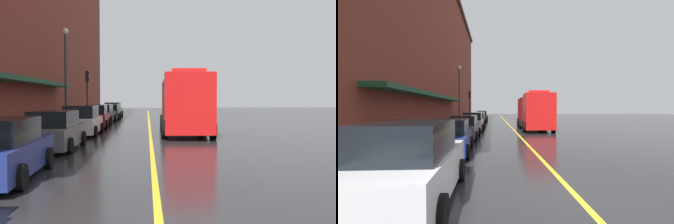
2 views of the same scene
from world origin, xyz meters
The scene contains 18 objects.
ground_plane centered at (0.00, 25.00, 0.00)m, with size 112.00×112.00×0.00m, color #232326.
sidewalk_left centered at (-6.20, 25.00, 0.07)m, with size 2.40×70.00×0.15m, color #ADA8A0.
lane_center_stripe centered at (0.00, 25.00, 0.00)m, with size 0.16×70.00×0.01m, color gold.
brick_building_left centered at (-11.44, 23.99, 9.44)m, with size 9.26×64.00×18.87m.
parked_car_0 centered at (-3.87, 0.43, 0.85)m, with size 2.10×4.72×1.83m.
parked_car_1 centered at (-4.03, 6.29, 0.76)m, with size 2.14×4.65×1.61m.
parked_car_2 centered at (-3.98, 12.08, 0.76)m, with size 2.02×4.50×1.62m.
parked_car_3 centered at (-3.92, 18.23, 0.80)m, with size 2.11×4.35×1.71m.
parked_car_4 centered at (-3.98, 24.00, 0.77)m, with size 2.19×4.72×1.64m.
parked_car_5 centered at (-4.03, 29.54, 0.75)m, with size 2.10×4.64×1.60m.
parked_car_6 centered at (-3.89, 34.76, 0.73)m, with size 2.10×4.39×1.53m.
parked_car_7 centered at (-4.04, 40.05, 0.77)m, with size 2.11×4.26×1.64m.
fire_truck centered at (2.05, 19.02, 1.75)m, with size 3.01×8.95×3.66m.
parking_meter_0 centered at (-5.35, 16.59, 1.06)m, with size 0.14×0.18×1.33m.
parking_meter_1 centered at (-5.35, 36.07, 1.06)m, with size 0.14×0.18×1.33m.
parking_meter_2 centered at (-5.35, 18.09, 1.06)m, with size 0.14×0.18×1.33m.
street_lamp_left centered at (-5.95, 23.79, 4.40)m, with size 0.44×0.44×6.94m.
traffic_light_near centered at (-5.29, 29.38, 3.16)m, with size 0.38×0.36×4.30m.
Camera 2 is at (-2.02, -5.26, 2.14)m, focal length 26.26 mm.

